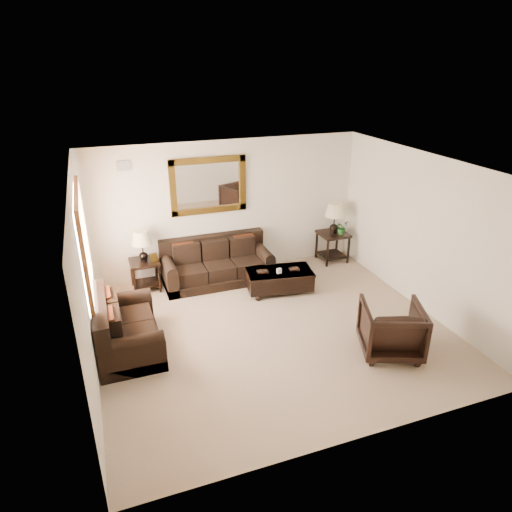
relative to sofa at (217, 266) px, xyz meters
name	(u,v)px	position (x,y,z in m)	size (l,w,h in m)	color
room	(274,255)	(0.38, -2.08, 1.04)	(5.51, 5.01, 2.71)	tan
window	(85,245)	(-2.32, -1.18, 1.24)	(0.07, 1.96, 1.66)	white
mirror	(209,186)	(0.00, 0.39, 1.54)	(1.50, 0.06, 1.10)	#492A0E
air_vent	(124,166)	(-1.52, 0.40, 2.04)	(0.25, 0.02, 0.18)	#999999
sofa	(217,266)	(0.00, 0.00, 0.00)	(2.12, 0.91, 0.87)	black
loveseat	(124,331)	(-1.95, -1.78, 0.01)	(0.93, 1.56, 0.88)	black
end_table_left	(143,252)	(-1.38, 0.11, 0.47)	(0.54, 0.54, 1.19)	black
end_table_right	(334,224)	(2.64, 0.08, 0.54)	(0.59, 0.59, 1.31)	black
coffee_table	(279,278)	(1.00, -0.83, -0.05)	(1.33, 0.86, 0.52)	black
armchair	(392,327)	(1.81, -3.23, 0.13)	(0.86, 0.81, 0.89)	black
potted_plant	(342,229)	(2.77, -0.03, 0.44)	(0.26, 0.29, 0.22)	#1E551D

